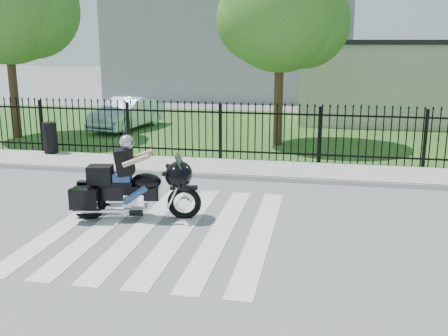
# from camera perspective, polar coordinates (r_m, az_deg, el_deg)

# --- Properties ---
(ground) EXTENTS (120.00, 120.00, 0.00)m
(ground) POSITION_cam_1_polar(r_m,az_deg,el_deg) (10.76, -6.70, -6.49)
(ground) COLOR slate
(ground) RESTS_ON ground
(crosswalk) EXTENTS (5.00, 5.50, 0.01)m
(crosswalk) POSITION_cam_1_polar(r_m,az_deg,el_deg) (10.76, -6.70, -6.46)
(crosswalk) COLOR silver
(crosswalk) RESTS_ON ground
(sidewalk) EXTENTS (40.00, 2.00, 0.12)m
(sidewalk) POSITION_cam_1_polar(r_m,az_deg,el_deg) (15.38, -1.12, 0.07)
(sidewalk) COLOR #ADAAA3
(sidewalk) RESTS_ON ground
(curb) EXTENTS (40.00, 0.12, 0.12)m
(curb) POSITION_cam_1_polar(r_m,az_deg,el_deg) (14.43, -1.95, -0.86)
(curb) COLOR #ADAAA3
(curb) RESTS_ON ground
(grass_strip) EXTENTS (40.00, 12.00, 0.02)m
(grass_strip) POSITION_cam_1_polar(r_m,az_deg,el_deg) (22.14, 2.66, 4.19)
(grass_strip) COLOR #24531C
(grass_strip) RESTS_ON ground
(iron_fence) EXTENTS (26.00, 0.04, 1.80)m
(iron_fence) POSITION_cam_1_polar(r_m,az_deg,el_deg) (16.16, -0.40, 3.80)
(iron_fence) COLOR black
(iron_fence) RESTS_ON ground
(tree_mid) EXTENTS (4.20, 4.20, 6.78)m
(tree_mid) POSITION_cam_1_polar(r_m,az_deg,el_deg) (18.70, 6.18, 16.67)
(tree_mid) COLOR #382316
(tree_mid) RESTS_ON ground
(building_low) EXTENTS (10.00, 6.00, 3.50)m
(building_low) POSITION_cam_1_polar(r_m,az_deg,el_deg) (25.97, 19.70, 8.70)
(building_low) COLOR beige
(building_low) RESTS_ON ground
(building_low_roof) EXTENTS (10.20, 6.20, 0.20)m
(building_low_roof) POSITION_cam_1_polar(r_m,az_deg,el_deg) (25.89, 20.04, 12.77)
(building_low_roof) COLOR black
(building_low_roof) RESTS_ON building_low
(building_tall) EXTENTS (15.00, 10.00, 12.00)m
(building_tall) POSITION_cam_1_polar(r_m,az_deg,el_deg) (36.20, 1.21, 17.46)
(building_tall) COLOR gray
(building_tall) RESTS_ON ground
(motorcycle_rider) EXTENTS (2.77, 1.23, 1.85)m
(motorcycle_rider) POSITION_cam_1_polar(r_m,az_deg,el_deg) (11.19, -10.06, -1.75)
(motorcycle_rider) COLOR black
(motorcycle_rider) RESTS_ON ground
(parked_car) EXTENTS (2.14, 4.24, 1.33)m
(parked_car) POSITION_cam_1_polar(r_m,az_deg,el_deg) (22.55, -10.54, 5.88)
(parked_car) COLOR #A8C2D3
(parked_car) RESTS_ON grass_strip
(litter_bin) EXTENTS (0.59, 0.59, 1.00)m
(litter_bin) POSITION_cam_1_polar(r_m,az_deg,el_deg) (17.86, -18.39, 3.14)
(litter_bin) COLOR black
(litter_bin) RESTS_ON sidewalk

